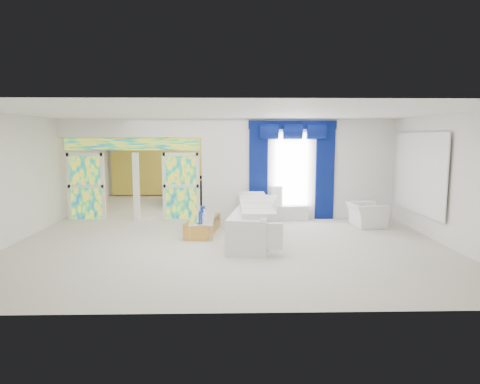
{
  "coord_description": "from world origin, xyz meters",
  "views": [
    {
      "loc": [
        0.05,
        -11.74,
        2.5
      ],
      "look_at": [
        0.3,
        -1.2,
        1.1
      ],
      "focal_mm": 31.74,
      "sensor_mm": 36.0,
      "label": 1
    }
  ],
  "objects_px": {
    "console_table": "(286,213)",
    "armchair": "(366,215)",
    "coffee_table": "(203,226)",
    "grand_piano": "(188,190)",
    "white_sofa": "(256,221)"
  },
  "relations": [
    {
      "from": "console_table",
      "to": "armchair",
      "type": "height_order",
      "value": "armchair"
    },
    {
      "from": "coffee_table",
      "to": "armchair",
      "type": "xyz_separation_m",
      "value": [
        4.48,
        0.7,
        0.13
      ]
    },
    {
      "from": "coffee_table",
      "to": "grand_piano",
      "type": "distance_m",
      "value": 5.19
    },
    {
      "from": "white_sofa",
      "to": "armchair",
      "type": "xyz_separation_m",
      "value": [
        3.13,
        1.0,
        -0.06
      ]
    },
    {
      "from": "console_table",
      "to": "coffee_table",
      "type": "bearing_deg",
      "value": -144.3
    },
    {
      "from": "coffee_table",
      "to": "armchair",
      "type": "distance_m",
      "value": 4.54
    },
    {
      "from": "white_sofa",
      "to": "coffee_table",
      "type": "height_order",
      "value": "white_sofa"
    },
    {
      "from": "console_table",
      "to": "armchair",
      "type": "xyz_separation_m",
      "value": [
        2.09,
        -1.01,
        0.11
      ]
    },
    {
      "from": "coffee_table",
      "to": "armchair",
      "type": "bearing_deg",
      "value": 8.91
    },
    {
      "from": "white_sofa",
      "to": "coffee_table",
      "type": "bearing_deg",
      "value": 176.96
    },
    {
      "from": "white_sofa",
      "to": "grand_piano",
      "type": "bearing_deg",
      "value": 121.95
    },
    {
      "from": "white_sofa",
      "to": "console_table",
      "type": "distance_m",
      "value": 2.28
    },
    {
      "from": "grand_piano",
      "to": "white_sofa",
      "type": "bearing_deg",
      "value": -78.25
    },
    {
      "from": "white_sofa",
      "to": "console_table",
      "type": "relative_size",
      "value": 3.12
    },
    {
      "from": "coffee_table",
      "to": "grand_piano",
      "type": "bearing_deg",
      "value": 99.83
    }
  ]
}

